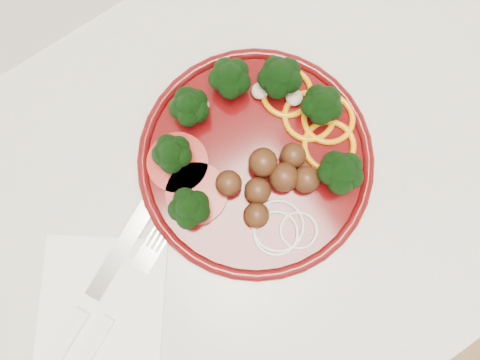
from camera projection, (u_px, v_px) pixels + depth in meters
counter at (190, 253)px, 1.01m from camera, size 2.40×0.60×0.90m
plate at (255, 152)px, 0.57m from camera, size 0.29×0.29×0.07m
napkin at (102, 300)px, 0.56m from camera, size 0.21×0.21×0.00m
knife at (80, 316)px, 0.55m from camera, size 0.22×0.12×0.01m
fork at (101, 332)px, 0.54m from camera, size 0.20×0.11×0.01m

